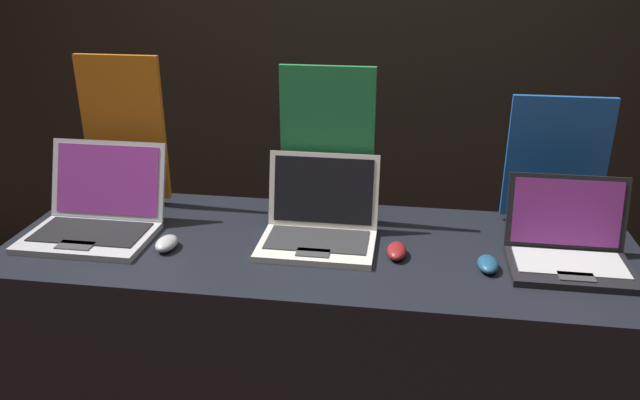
{
  "coord_description": "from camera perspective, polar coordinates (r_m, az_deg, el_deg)",
  "views": [
    {
      "loc": [
        0.26,
        -1.39,
        1.73
      ],
      "look_at": [
        -0.0,
        0.35,
        1.01
      ],
      "focal_mm": 35.0,
      "sensor_mm": 36.0,
      "label": 1
    }
  ],
  "objects": [
    {
      "name": "promo_stand_front",
      "position": [
        2.3,
        -17.44,
        5.75
      ],
      "size": [
        0.3,
        0.07,
        0.53
      ],
      "color": "black",
      "rests_on": "display_counter"
    },
    {
      "name": "promo_stand_middle",
      "position": [
        2.05,
        0.66,
        4.71
      ],
      "size": [
        0.31,
        0.07,
        0.52
      ],
      "color": "black",
      "rests_on": "display_counter"
    },
    {
      "name": "laptop_middle",
      "position": [
        1.96,
        -0.06,
        -2.14
      ],
      "size": [
        0.36,
        0.3,
        0.26
      ],
      "color": "silver",
      "rests_on": "display_counter"
    },
    {
      "name": "mouse_back",
      "position": [
        1.87,
        15.1,
        -5.68
      ],
      "size": [
        0.06,
        0.1,
        0.04
      ],
      "color": "navy",
      "rests_on": "display_counter"
    },
    {
      "name": "laptop_front",
      "position": [
        2.14,
        -19.77,
        -1.23
      ],
      "size": [
        0.39,
        0.35,
        0.27
      ],
      "color": "#B7B7BC",
      "rests_on": "display_counter"
    },
    {
      "name": "display_counter",
      "position": [
        2.18,
        0.02,
        -14.24
      ],
      "size": [
        1.97,
        0.69,
        0.86
      ],
      "color": "black",
      "rests_on": "ground_plane"
    },
    {
      "name": "laptop_back",
      "position": [
        1.96,
        21.8,
        -3.93
      ],
      "size": [
        0.35,
        0.28,
        0.24
      ],
      "color": "black",
      "rests_on": "display_counter"
    },
    {
      "name": "wall_back",
      "position": [
        3.13,
        3.87,
        16.18
      ],
      "size": [
        8.0,
        0.05,
        2.8
      ],
      "color": "black",
      "rests_on": "ground_plane"
    },
    {
      "name": "mouse_middle",
      "position": [
        1.89,
        7.02,
        -4.63
      ],
      "size": [
        0.06,
        0.11,
        0.04
      ],
      "color": "maroon",
      "rests_on": "display_counter"
    },
    {
      "name": "promo_stand_back",
      "position": [
        2.17,
        20.75,
        3.03
      ],
      "size": [
        0.32,
        0.07,
        0.43
      ],
      "color": "black",
      "rests_on": "display_counter"
    },
    {
      "name": "mouse_front",
      "position": [
        1.98,
        -13.85,
        -3.87
      ],
      "size": [
        0.06,
        0.1,
        0.04
      ],
      "color": "#B2B2B7",
      "rests_on": "display_counter"
    }
  ]
}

